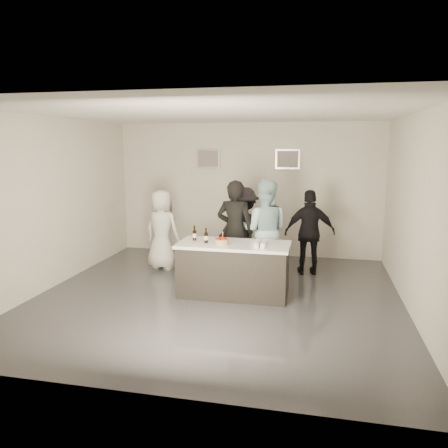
{
  "coord_description": "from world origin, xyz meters",
  "views": [
    {
      "loc": [
        1.59,
        -6.81,
        2.51
      ],
      "look_at": [
        0.0,
        0.5,
        1.15
      ],
      "focal_mm": 35.0,
      "sensor_mm": 36.0,
      "label": 1
    }
  ],
  "objects_px": {
    "cake": "(222,242)",
    "beer_bottle_a": "(194,233)",
    "person_main_blue": "(264,230)",
    "person_guest_right": "(310,232)",
    "person_guest_back": "(244,230)",
    "bar_counter": "(234,269)",
    "person_guest_left": "(162,230)",
    "beer_bottle_b": "(206,235)",
    "person_main_black": "(235,231)"
  },
  "relations": [
    {
      "from": "person_guest_left",
      "to": "beer_bottle_b",
      "type": "bearing_deg",
      "value": 149.51
    },
    {
      "from": "bar_counter",
      "to": "person_guest_back",
      "type": "xyz_separation_m",
      "value": [
        -0.07,
        1.44,
        0.4
      ]
    },
    {
      "from": "person_main_black",
      "to": "person_guest_left",
      "type": "distance_m",
      "value": 1.71
    },
    {
      "from": "beer_bottle_a",
      "to": "beer_bottle_b",
      "type": "height_order",
      "value": "same"
    },
    {
      "from": "cake",
      "to": "person_main_black",
      "type": "xyz_separation_m",
      "value": [
        0.06,
        0.87,
        0.01
      ]
    },
    {
      "from": "person_main_black",
      "to": "person_main_blue",
      "type": "distance_m",
      "value": 0.56
    },
    {
      "from": "person_guest_left",
      "to": "person_guest_right",
      "type": "bearing_deg",
      "value": -159.11
    },
    {
      "from": "person_guest_left",
      "to": "person_guest_right",
      "type": "distance_m",
      "value": 2.96
    },
    {
      "from": "cake",
      "to": "person_main_blue",
      "type": "bearing_deg",
      "value": 62.56
    },
    {
      "from": "person_main_black",
      "to": "person_main_blue",
      "type": "height_order",
      "value": "person_main_black"
    },
    {
      "from": "person_main_blue",
      "to": "cake",
      "type": "bearing_deg",
      "value": 60.94
    },
    {
      "from": "bar_counter",
      "to": "beer_bottle_a",
      "type": "relative_size",
      "value": 7.15
    },
    {
      "from": "beer_bottle_a",
      "to": "person_main_blue",
      "type": "distance_m",
      "value": 1.42
    },
    {
      "from": "cake",
      "to": "beer_bottle_a",
      "type": "bearing_deg",
      "value": 160.23
    },
    {
      "from": "beer_bottle_a",
      "to": "person_main_blue",
      "type": "bearing_deg",
      "value": 39.99
    },
    {
      "from": "bar_counter",
      "to": "person_guest_back",
      "type": "height_order",
      "value": "person_guest_back"
    },
    {
      "from": "bar_counter",
      "to": "person_guest_right",
      "type": "relative_size",
      "value": 1.12
    },
    {
      "from": "person_guest_right",
      "to": "person_guest_back",
      "type": "bearing_deg",
      "value": -5.13
    },
    {
      "from": "beer_bottle_a",
      "to": "person_main_black",
      "type": "distance_m",
      "value": 0.9
    },
    {
      "from": "cake",
      "to": "person_main_blue",
      "type": "distance_m",
      "value": 1.23
    },
    {
      "from": "person_main_blue",
      "to": "person_guest_right",
      "type": "xyz_separation_m",
      "value": [
        0.83,
        0.55,
        -0.11
      ]
    },
    {
      "from": "person_guest_left",
      "to": "person_guest_back",
      "type": "xyz_separation_m",
      "value": [
        1.67,
        0.14,
        0.04
      ]
    },
    {
      "from": "beer_bottle_a",
      "to": "person_main_black",
      "type": "bearing_deg",
      "value": 49.99
    },
    {
      "from": "beer_bottle_a",
      "to": "bar_counter",
      "type": "bearing_deg",
      "value": -6.18
    },
    {
      "from": "person_main_black",
      "to": "cake",
      "type": "bearing_deg",
      "value": 91.41
    },
    {
      "from": "person_guest_left",
      "to": "person_guest_right",
      "type": "relative_size",
      "value": 0.97
    },
    {
      "from": "person_main_blue",
      "to": "person_guest_right",
      "type": "bearing_deg",
      "value": -147.99
    },
    {
      "from": "person_main_black",
      "to": "person_guest_back",
      "type": "distance_m",
      "value": 0.69
    },
    {
      "from": "cake",
      "to": "person_main_black",
      "type": "bearing_deg",
      "value": 86.06
    },
    {
      "from": "person_main_blue",
      "to": "person_guest_back",
      "type": "distance_m",
      "value": 0.65
    },
    {
      "from": "person_main_black",
      "to": "person_guest_right",
      "type": "xyz_separation_m",
      "value": [
        1.33,
        0.77,
        -0.11
      ]
    },
    {
      "from": "beer_bottle_a",
      "to": "person_main_blue",
      "type": "relative_size",
      "value": 0.14
    },
    {
      "from": "beer_bottle_a",
      "to": "beer_bottle_b",
      "type": "relative_size",
      "value": 1.0
    },
    {
      "from": "cake",
      "to": "person_guest_right",
      "type": "relative_size",
      "value": 0.14
    },
    {
      "from": "cake",
      "to": "person_main_blue",
      "type": "xyz_separation_m",
      "value": [
        0.57,
        1.09,
        0.01
      ]
    },
    {
      "from": "person_main_blue",
      "to": "beer_bottle_b",
      "type": "bearing_deg",
      "value": 49.79
    },
    {
      "from": "person_main_black",
      "to": "person_main_blue",
      "type": "relative_size",
      "value": 1.0
    },
    {
      "from": "person_main_blue",
      "to": "person_guest_back",
      "type": "bearing_deg",
      "value": -46.53
    },
    {
      "from": "person_guest_left",
      "to": "bar_counter",
      "type": "bearing_deg",
      "value": 159.62
    },
    {
      "from": "bar_counter",
      "to": "beer_bottle_a",
      "type": "xyz_separation_m",
      "value": [
        -0.7,
        0.08,
        0.58
      ]
    },
    {
      "from": "person_guest_left",
      "to": "cake",
      "type": "bearing_deg",
      "value": 154.23
    },
    {
      "from": "bar_counter",
      "to": "beer_bottle_b",
      "type": "height_order",
      "value": "beer_bottle_b"
    },
    {
      "from": "beer_bottle_b",
      "to": "person_guest_back",
      "type": "distance_m",
      "value": 1.57
    },
    {
      "from": "beer_bottle_b",
      "to": "person_main_blue",
      "type": "height_order",
      "value": "person_main_blue"
    },
    {
      "from": "bar_counter",
      "to": "person_main_blue",
      "type": "distance_m",
      "value": 1.17
    },
    {
      "from": "cake",
      "to": "beer_bottle_a",
      "type": "xyz_separation_m",
      "value": [
        -0.52,
        0.19,
        0.09
      ]
    },
    {
      "from": "bar_counter",
      "to": "person_guest_left",
      "type": "distance_m",
      "value": 2.2
    },
    {
      "from": "beer_bottle_b",
      "to": "person_guest_right",
      "type": "distance_m",
      "value": 2.32
    },
    {
      "from": "person_main_black",
      "to": "person_guest_back",
      "type": "xyz_separation_m",
      "value": [
        0.05,
        0.68,
        -0.1
      ]
    },
    {
      "from": "person_main_black",
      "to": "beer_bottle_b",
      "type": "bearing_deg",
      "value": 73.48
    }
  ]
}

